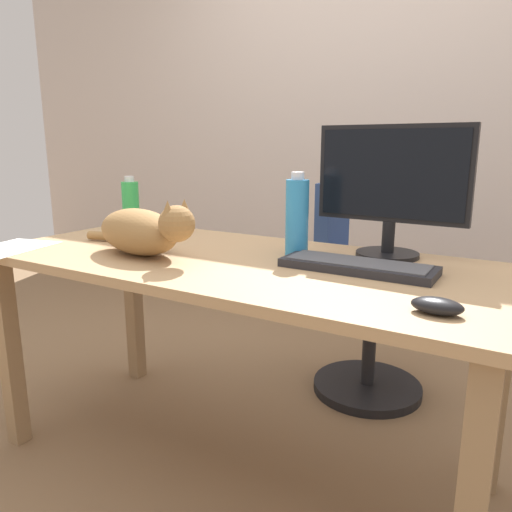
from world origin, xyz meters
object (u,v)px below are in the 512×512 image
Objects in this scene: keyboard at (357,266)px; computer_mouse at (437,306)px; office_chair at (360,303)px; cat at (142,231)px; water_bottle at (131,204)px; monitor at (391,186)px; spray_bottle at (297,217)px.

computer_mouse is (0.27, -0.27, 0.00)m from keyboard.
office_chair is 1.59× the size of cat.
computer_mouse is at bearing -19.46° from water_bottle.
monitor is 1.13m from water_bottle.
keyboard is (-0.02, -0.22, -0.21)m from monitor.
office_chair is at bearing 116.70° from computer_mouse.
keyboard is 0.38m from computer_mouse.
cat is (-0.46, -0.85, 0.41)m from office_chair.
water_bottle is (-1.12, -0.00, -0.12)m from monitor.
computer_mouse is at bearing -63.15° from monitor.
water_bottle is (-1.10, 0.22, 0.09)m from keyboard.
computer_mouse is (0.25, -0.49, -0.21)m from monitor.
spray_bottle is (-0.50, 0.35, 0.11)m from computer_mouse.
cat is 0.95m from computer_mouse.
monitor is at bearing 0.11° from water_bottle.
keyboard is at bearing 135.29° from computer_mouse.
keyboard is 1.98× the size of water_bottle.
spray_bottle is at bearing -8.92° from water_bottle.
spray_bottle is (-0.26, -0.14, -0.10)m from monitor.
cat is 5.42× the size of computer_mouse.
monitor reaches higher than spray_bottle.
office_chair is at bearing 27.75° from water_bottle.
office_chair is 1.97× the size of monitor.
office_chair reaches higher than cat.
water_bottle is at bearing -179.89° from monitor.
monitor is 0.31m from keyboard.
keyboard is at bearing -19.12° from spray_bottle.
water_bottle is at bearing 171.08° from spray_bottle.
monitor is 0.81m from cat.
computer_mouse is 0.62m from spray_bottle.
computer_mouse is (0.94, -0.10, -0.06)m from cat.
keyboard is at bearing -72.99° from office_chair.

